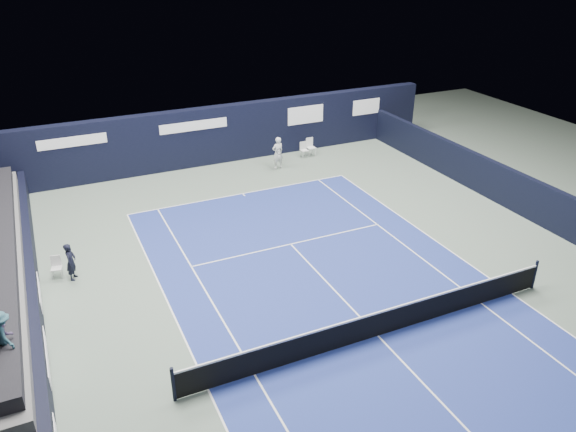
% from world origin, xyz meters
% --- Properties ---
extents(ground, '(48.00, 48.00, 0.00)m').
position_xyz_m(ground, '(0.00, 2.00, 0.00)').
color(ground, slate).
rests_on(ground, ground).
extents(court_surface, '(10.97, 23.77, 0.01)m').
position_xyz_m(court_surface, '(0.00, 0.00, 0.00)').
color(court_surface, navy).
rests_on(court_surface, ground).
extents(enclosure_wall_right, '(0.30, 22.00, 1.80)m').
position_xyz_m(enclosure_wall_right, '(10.50, 6.00, 0.90)').
color(enclosure_wall_right, black).
rests_on(enclosure_wall_right, ground).
extents(folding_chair_back_a, '(0.48, 0.46, 1.01)m').
position_xyz_m(folding_chair_back_a, '(5.39, 15.31, 0.57)').
color(folding_chair_back_a, silver).
rests_on(folding_chair_back_a, ground).
extents(folding_chair_back_b, '(0.39, 0.38, 0.87)m').
position_xyz_m(folding_chair_back_b, '(4.92, 15.22, 0.50)').
color(folding_chair_back_b, silver).
rests_on(folding_chair_back_b, ground).
extents(line_judge_chair, '(0.42, 0.41, 0.83)m').
position_xyz_m(line_judge_chair, '(-8.70, 7.80, 0.47)').
color(line_judge_chair, silver).
rests_on(line_judge_chair, ground).
extents(line_judge, '(0.52, 0.61, 1.42)m').
position_xyz_m(line_judge, '(-8.19, 7.41, 0.71)').
color(line_judge, black).
rests_on(line_judge, ground).
extents(court_markings, '(11.03, 23.83, 0.00)m').
position_xyz_m(court_markings, '(0.00, 0.00, 0.01)').
color(court_markings, white).
rests_on(court_markings, court_surface).
extents(tennis_net, '(12.90, 0.10, 1.10)m').
position_xyz_m(tennis_net, '(0.00, 0.00, 0.51)').
color(tennis_net, black).
rests_on(tennis_net, ground).
extents(back_sponsor_wall, '(26.00, 0.63, 3.10)m').
position_xyz_m(back_sponsor_wall, '(0.01, 16.50, 1.55)').
color(back_sponsor_wall, black).
rests_on(back_sponsor_wall, ground).
extents(side_barrier_left, '(0.33, 22.00, 1.20)m').
position_xyz_m(side_barrier_left, '(-9.50, 5.97, 0.60)').
color(side_barrier_left, black).
rests_on(side_barrier_left, ground).
extents(tennis_player, '(0.68, 0.86, 1.74)m').
position_xyz_m(tennis_player, '(2.89, 14.21, 0.87)').
color(tennis_player, silver).
rests_on(tennis_player, ground).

